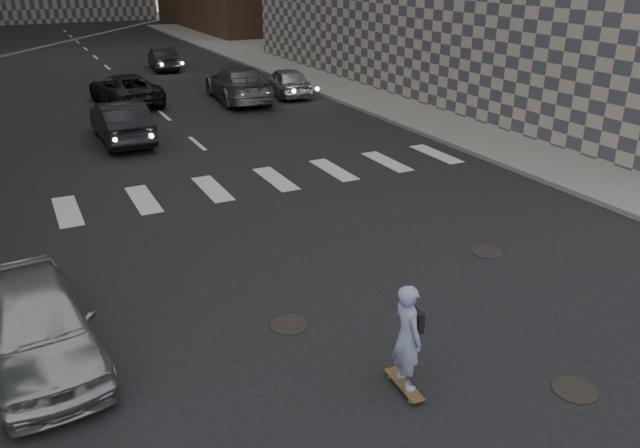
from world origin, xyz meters
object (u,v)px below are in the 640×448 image
(silver_sedan, at_px, (37,324))
(traffic_car_e, at_px, (163,59))
(traffic_car_c, at_px, (125,89))
(traffic_car_a, at_px, (121,121))
(traffic_car_d, at_px, (287,82))
(traffic_car_b, at_px, (238,84))
(skateboarder, at_px, (407,337))

(silver_sedan, height_order, traffic_car_e, silver_sedan)
(traffic_car_e, bearing_deg, traffic_car_c, 71.67)
(traffic_car_c, relative_size, traffic_car_e, 1.25)
(traffic_car_c, bearing_deg, traffic_car_a, 71.40)
(traffic_car_e, bearing_deg, traffic_car_d, 113.02)
(traffic_car_b, relative_size, traffic_car_c, 1.12)
(traffic_car_b, bearing_deg, skateboarder, 81.78)
(traffic_car_a, height_order, traffic_car_c, traffic_car_a)
(traffic_car_d, bearing_deg, traffic_car_b, 9.96)
(traffic_car_c, bearing_deg, silver_sedan, 68.75)
(skateboarder, bearing_deg, traffic_car_d, 74.53)
(traffic_car_c, bearing_deg, traffic_car_d, 162.17)
(skateboarder, distance_m, traffic_car_d, 23.24)
(skateboarder, height_order, traffic_car_e, skateboarder)
(silver_sedan, xyz_separation_m, traffic_car_a, (3.73, 13.49, 0.04))
(silver_sedan, distance_m, traffic_car_d, 22.52)
(silver_sedan, bearing_deg, traffic_car_c, 70.55)
(silver_sedan, height_order, traffic_car_c, silver_sedan)
(silver_sedan, xyz_separation_m, traffic_car_e, (9.06, 29.41, -0.05))
(skateboarder, height_order, traffic_car_c, skateboarder)
(silver_sedan, xyz_separation_m, traffic_car_b, (10.05, 18.52, 0.10))
(skateboarder, bearing_deg, traffic_car_b, 80.56)
(skateboarder, xyz_separation_m, traffic_car_b, (5.11, 21.80, -0.14))
(traffic_car_c, relative_size, traffic_car_d, 1.24)
(skateboarder, height_order, traffic_car_a, skateboarder)
(traffic_car_a, distance_m, traffic_car_c, 6.74)
(silver_sedan, height_order, traffic_car_a, traffic_car_a)
(traffic_car_a, bearing_deg, silver_sedan, 73.66)
(traffic_car_b, distance_m, traffic_car_e, 10.93)
(traffic_car_b, distance_m, traffic_car_d, 2.55)
(traffic_car_a, height_order, traffic_car_d, traffic_car_a)
(traffic_car_a, distance_m, traffic_car_b, 8.08)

